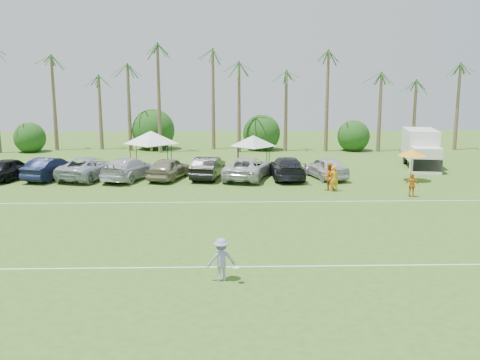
{
  "coord_description": "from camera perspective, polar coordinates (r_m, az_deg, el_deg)",
  "views": [
    {
      "loc": [
        1.98,
        -19.69,
        8.01
      ],
      "look_at": [
        2.9,
        13.25,
        1.6
      ],
      "focal_mm": 40.0,
      "sensor_mm": 36.0,
      "label": 1
    }
  ],
  "objects": [
    {
      "name": "parked_car_2",
      "position": [
        44.01,
        -15.66,
        1.26
      ],
      "size": [
        4.77,
        6.87,
        1.74
      ],
      "primitive_type": "imported",
      "rotation": [
        0.0,
        0.0,
        2.81
      ],
      "color": "#A1A8B0",
      "rests_on": "ground"
    },
    {
      "name": "sideline_player_c",
      "position": [
        37.79,
        17.88,
        -0.54
      ],
      "size": [
        1.01,
        0.72,
        1.59
      ],
      "primitive_type": "imported",
      "rotation": [
        0.0,
        0.0,
        2.75
      ],
      "color": "orange",
      "rests_on": "ground"
    },
    {
      "name": "palm_tree_6",
      "position": [
        57.74,
        0.42,
        12.2
      ],
      "size": [
        2.4,
        2.4,
        10.9
      ],
      "color": "brown",
      "rests_on": "ground"
    },
    {
      "name": "palm_tree_2",
      "position": [
        59.37,
        -15.55,
        11.77
      ],
      "size": [
        2.4,
        2.4,
        10.9
      ],
      "color": "brown",
      "rests_on": "ground"
    },
    {
      "name": "palm_tree_8",
      "position": [
        58.73,
        9.37,
        10.34
      ],
      "size": [
        2.4,
        2.4,
        8.9
      ],
      "color": "brown",
      "rests_on": "ground"
    },
    {
      "name": "palm_tree_11",
      "position": [
        62.92,
        22.36,
        12.07
      ],
      "size": [
        2.4,
        2.4,
        11.9
      ],
      "color": "brown",
      "rests_on": "ground"
    },
    {
      "name": "bush_tree_0",
      "position": [
        62.63,
        -21.23,
        4.57
      ],
      "size": [
        4.0,
        4.0,
        4.0
      ],
      "color": "brown",
      "rests_on": "ground"
    },
    {
      "name": "palm_tree_1",
      "position": [
        60.73,
        -20.17,
        10.67
      ],
      "size": [
        2.4,
        2.4,
        9.9
      ],
      "color": "brown",
      "rests_on": "ground"
    },
    {
      "name": "ground",
      "position": [
        21.35,
        -6.93,
        -11.11
      ],
      "size": [
        120.0,
        120.0,
        0.0
      ],
      "primitive_type": "plane",
      "color": "#39601C",
      "rests_on": "ground"
    },
    {
      "name": "box_truck",
      "position": [
        49.86,
        18.79,
        3.26
      ],
      "size": [
        3.58,
        6.85,
        3.36
      ],
      "rotation": [
        0.0,
        0.0,
        -0.18
      ],
      "color": "white",
      "rests_on": "ground"
    },
    {
      "name": "palm_tree_9",
      "position": [
        59.87,
        14.19,
        11.01
      ],
      "size": [
        2.4,
        2.4,
        9.9
      ],
      "color": "brown",
      "rests_on": "ground"
    },
    {
      "name": "parked_car_6",
      "position": [
        42.32,
        0.8,
        1.3
      ],
      "size": [
        4.45,
        6.82,
        1.74
      ],
      "primitive_type": "imported",
      "rotation": [
        0.0,
        0.0,
        2.87
      ],
      "color": "silver",
      "rests_on": "ground"
    },
    {
      "name": "bush_tree_1",
      "position": [
        59.55,
        -9.32,
        4.87
      ],
      "size": [
        4.0,
        4.0,
        4.0
      ],
      "color": "brown",
      "rests_on": "ground"
    },
    {
      "name": "parked_car_4",
      "position": [
        42.55,
        -7.62,
        1.25
      ],
      "size": [
        3.44,
        5.49,
        1.74
      ],
      "primitive_type": "imported",
      "rotation": [
        0.0,
        0.0,
        2.85
      ],
      "color": "gray",
      "rests_on": "ground"
    },
    {
      "name": "parked_car_3",
      "position": [
        42.95,
        -11.76,
        1.21
      ],
      "size": [
        4.24,
        6.47,
        1.74
      ],
      "primitive_type": "imported",
      "rotation": [
        0.0,
        0.0,
        2.82
      ],
      "color": "#B7B8BF",
      "rests_on": "ground"
    },
    {
      "name": "bush_tree_3",
      "position": [
        60.66,
        11.82,
        4.89
      ],
      "size": [
        4.0,
        4.0,
        4.0
      ],
      "color": "brown",
      "rests_on": "ground"
    },
    {
      "name": "parked_car_8",
      "position": [
        43.04,
        9.12,
        1.32
      ],
      "size": [
        3.33,
        5.48,
        1.74
      ],
      "primitive_type": "imported",
      "rotation": [
        0.0,
        0.0,
        3.41
      ],
      "color": "silver",
      "rests_on": "ground"
    },
    {
      "name": "market_umbrella",
      "position": [
        43.24,
        17.89,
        2.79
      ],
      "size": [
        2.23,
        2.23,
        2.49
      ],
      "color": "black",
      "rests_on": "ground"
    },
    {
      "name": "parked_car_1",
      "position": [
        44.75,
        -19.57,
        1.19
      ],
      "size": [
        3.26,
        5.6,
        1.74
      ],
      "primitive_type": "imported",
      "rotation": [
        0.0,
        0.0,
        2.86
      ],
      "color": "black",
      "rests_on": "ground"
    },
    {
      "name": "palm_tree_5",
      "position": [
        57.72,
        -3.64,
        11.32
      ],
      "size": [
        2.4,
        2.4,
        9.9
      ],
      "color": "brown",
      "rests_on": "ground"
    },
    {
      "name": "parked_car_5",
      "position": [
        42.64,
        -3.41,
        1.35
      ],
      "size": [
        2.8,
        5.54,
        1.74
      ],
      "primitive_type": "imported",
      "rotation": [
        0.0,
        0.0,
        2.95
      ],
      "color": "black",
      "rests_on": "ground"
    },
    {
      "name": "parked_car_0",
      "position": [
        45.75,
        -23.31,
        1.13
      ],
      "size": [
        3.57,
        5.51,
        1.74
      ],
      "primitive_type": "imported",
      "rotation": [
        0.0,
        0.0,
        2.82
      ],
      "color": "black",
      "rests_on": "ground"
    },
    {
      "name": "palm_tree_7",
      "position": [
        58.04,
        4.47,
        13.0
      ],
      "size": [
        2.4,
        2.4,
        11.9
      ],
      "color": "brown",
      "rests_on": "ground"
    },
    {
      "name": "parked_car_7",
      "position": [
        42.59,
        4.99,
        1.32
      ],
      "size": [
        2.61,
        6.07,
        1.74
      ],
      "primitive_type": "imported",
      "rotation": [
        0.0,
        0.0,
        3.17
      ],
      "color": "black",
      "rests_on": "ground"
    },
    {
      "name": "sideline_player_a",
      "position": [
        38.24,
        9.98,
        0.18
      ],
      "size": [
        0.79,
        0.63,
        1.87
      ],
      "primitive_type": "imported",
      "rotation": [
        0.0,
        0.0,
        3.45
      ],
      "color": "orange",
      "rests_on": "ground"
    },
    {
      "name": "bush_tree_2",
      "position": [
        59.15,
        2.32,
        4.97
      ],
      "size": [
        4.0,
        4.0,
        4.0
      ],
      "color": "brown",
      "rests_on": "ground"
    },
    {
      "name": "canopy_tent_left",
      "position": [
        47.18,
        -9.5,
        5.19
      ],
      "size": [
        4.83,
        4.83,
        3.91
      ],
      "color": "black",
      "rests_on": "ground"
    },
    {
      "name": "frisbee_player",
      "position": [
        21.41,
        -2.01,
        -8.46
      ],
      "size": [
        1.34,
        0.91,
        1.75
      ],
      "rotation": [
        0.0,
        0.0,
        3.34
      ],
      "color": "#928BC6",
      "rests_on": "ground"
    },
    {
      "name": "field_lines",
      "position": [
        28.89,
        -5.48,
        -5.13
      ],
      "size": [
        80.0,
        12.1,
        0.01
      ],
      "color": "white",
      "rests_on": "ground"
    },
    {
      "name": "sideline_player_b",
      "position": [
        38.62,
        9.42,
        0.36
      ],
      "size": [
        1.1,
        0.95,
        1.96
      ],
      "primitive_type": "imported",
      "rotation": [
        0.0,
        0.0,
        3.38
      ],
      "color": "#D16217",
      "rests_on": "ground"
    },
    {
      "name": "palm_tree_3",
      "position": [
        58.58,
        -11.7,
        12.79
      ],
      "size": [
        2.4,
        2.4,
        11.9
      ],
      "color": "brown",
      "rests_on": "ground"
    },
    {
      "name": "canopy_tent_right",
      "position": [
        47.42,
        1.41,
        4.78
      ],
      "size": [
        4.14,
        4.14,
        3.35
      ],
      "color": "black",
      "rests_on": "ground"
    },
    {
      "name": "palm_tree_4",
      "position": [
        58.0,
        -7.64,
        10.39
      ],
      "size": [
        2.4,
        2.4,
        8.9
      ],
      "color": "brown",
      "rests_on": "ground"
    },
    {
      "name": "palm_tree_10",
      "position": [
        61.41,
        18.81,
        11.56
      ],
      "size": [
        2.4,
        2.4,
        10.9
      ],
      "color": "brown",
      "rests_on": "ground"
    }
  ]
}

